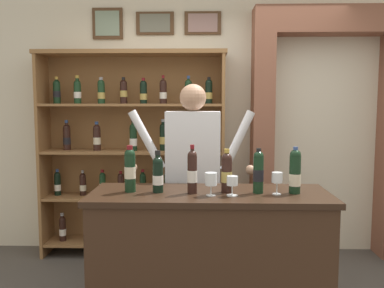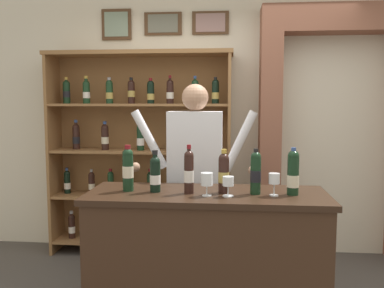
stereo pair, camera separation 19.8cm
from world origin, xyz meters
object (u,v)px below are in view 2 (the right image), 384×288
(wine_glass_center, at_px, (228,182))
(wine_glass_right, at_px, (207,180))
(tasting_bottle_bianco, at_px, (128,168))
(tasting_bottle_vin_santo, at_px, (224,172))
(shopkeeper, at_px, (195,163))
(tasting_counter, at_px, (207,261))
(tasting_bottle_chianti, at_px, (293,173))
(tasting_bottle_prosecco, at_px, (189,171))
(tasting_bottle_grappa, at_px, (256,172))
(tasting_bottle_brunello, at_px, (155,173))
(wine_glass_left, at_px, (274,180))
(wine_shelf, at_px, (141,147))

(wine_glass_center, xyz_separation_m, wine_glass_right, (-0.14, -0.00, 0.01))
(tasting_bottle_bianco, relative_size, tasting_bottle_vin_santo, 1.07)
(shopkeeper, bearing_deg, tasting_bottle_vin_santo, -67.44)
(tasting_counter, height_order, tasting_bottle_chianti, tasting_bottle_chianti)
(tasting_bottle_prosecco, xyz_separation_m, tasting_bottle_grappa, (0.45, 0.02, -0.00))
(tasting_bottle_brunello, relative_size, tasting_bottle_chianti, 0.91)
(tasting_bottle_prosecco, xyz_separation_m, wine_glass_left, (0.57, -0.02, -0.04))
(shopkeeper, bearing_deg, wine_shelf, 128.17)
(tasting_bottle_grappa, bearing_deg, tasting_bottle_bianco, 179.38)
(tasting_bottle_vin_santo, height_order, tasting_bottle_chianti, tasting_bottle_chianti)
(tasting_counter, height_order, shopkeeper, shopkeeper)
(shopkeeper, relative_size, tasting_bottle_prosecco, 5.22)
(tasting_bottle_chianti, bearing_deg, tasting_bottle_brunello, 179.75)
(wine_shelf, xyz_separation_m, tasting_bottle_bianco, (0.22, -1.41, 0.01))
(tasting_bottle_chianti, xyz_separation_m, wine_glass_right, (-0.57, -0.09, -0.04))
(shopkeeper, distance_m, tasting_bottle_vin_santo, 0.64)
(shopkeeper, distance_m, wine_glass_right, 0.71)
(tasting_bottle_bianco, height_order, tasting_bottle_prosecco, tasting_bottle_prosecco)
(wine_glass_center, bearing_deg, tasting_bottle_grappa, 26.31)
(tasting_bottle_prosecco, relative_size, wine_glass_right, 2.14)
(tasting_bottle_chianti, bearing_deg, wine_glass_left, -162.02)
(tasting_counter, bearing_deg, tasting_bottle_vin_santo, 0.59)
(tasting_counter, xyz_separation_m, tasting_bottle_vin_santo, (0.11, 0.00, 0.63))
(tasting_bottle_brunello, bearing_deg, tasting_bottle_vin_santo, 1.18)
(wine_shelf, relative_size, tasting_bottle_vin_santo, 6.96)
(tasting_bottle_chianti, relative_size, wine_glass_left, 2.11)
(tasting_bottle_bianco, xyz_separation_m, tasting_bottle_prosecco, (0.43, -0.03, -0.01))
(wine_glass_left, bearing_deg, tasting_bottle_brunello, 176.78)
(tasting_bottle_vin_santo, relative_size, wine_glass_left, 1.99)
(tasting_counter, bearing_deg, tasting_bottle_brunello, -178.63)
(tasting_counter, distance_m, wine_glass_right, 0.60)
(wine_shelf, xyz_separation_m, tasting_bottle_chianti, (1.34, -1.42, -0.00))
(tasting_bottle_vin_santo, xyz_separation_m, tasting_bottle_grappa, (0.21, -0.01, 0.01))
(tasting_counter, height_order, tasting_bottle_bianco, tasting_bottle_bianco)
(tasting_bottle_bianco, height_order, wine_glass_right, tasting_bottle_bianco)
(wine_glass_center, bearing_deg, wine_glass_left, 9.22)
(tasting_bottle_bianco, xyz_separation_m, wine_glass_center, (0.69, -0.10, -0.07))
(tasting_bottle_vin_santo, height_order, wine_glass_right, tasting_bottle_vin_santo)
(tasting_bottle_brunello, bearing_deg, wine_glass_center, -10.65)
(tasting_bottle_bianco, height_order, wine_glass_center, tasting_bottle_bianco)
(tasting_bottle_vin_santo, height_order, wine_glass_left, tasting_bottle_vin_santo)
(shopkeeper, distance_m, wine_glass_center, 0.75)
(wine_glass_center, xyz_separation_m, wine_glass_left, (0.30, 0.05, 0.01))
(tasting_bottle_prosecco, bearing_deg, tasting_bottle_brunello, 174.59)
(tasting_bottle_brunello, xyz_separation_m, tasting_bottle_prosecco, (0.24, -0.02, 0.02))
(tasting_bottle_bianco, relative_size, tasting_bottle_grappa, 1.05)
(tasting_bottle_bianco, distance_m, wine_glass_center, 0.71)
(tasting_bottle_chianti, bearing_deg, tasting_bottle_vin_santo, 178.29)
(wine_shelf, relative_size, tasting_counter, 1.27)
(wine_glass_center, bearing_deg, shopkeeper, 111.71)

